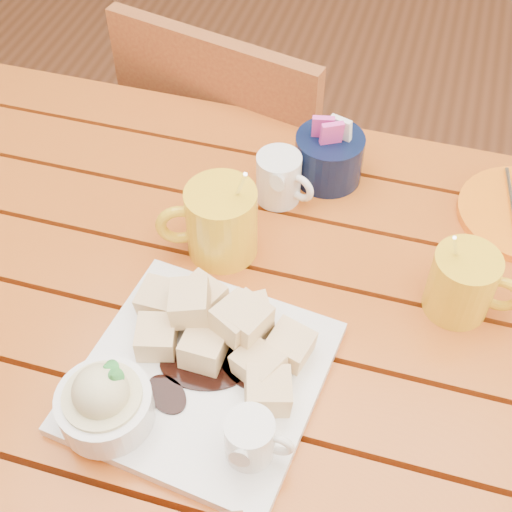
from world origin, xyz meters
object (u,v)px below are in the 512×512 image
(table, at_px, (217,339))
(dessert_plate, at_px, (185,373))
(coffee_mug_left, at_px, (219,221))
(coffee_mug_right, at_px, (464,283))
(chair_far, at_px, (245,172))

(table, relative_size, dessert_plate, 3.92)
(coffee_mug_left, distance_m, coffee_mug_right, 0.33)
(dessert_plate, bearing_deg, table, 95.49)
(coffee_mug_left, distance_m, chair_far, 0.56)
(table, height_order, coffee_mug_right, coffee_mug_right)
(coffee_mug_right, bearing_deg, dessert_plate, -139.99)
(dessert_plate, height_order, coffee_mug_right, coffee_mug_right)
(coffee_mug_left, bearing_deg, dessert_plate, -103.85)
(table, relative_size, coffee_mug_left, 7.39)
(chair_far, bearing_deg, coffee_mug_right, 146.25)
(table, bearing_deg, coffee_mug_left, 101.67)
(coffee_mug_right, xyz_separation_m, chair_far, (-0.43, 0.46, -0.32))
(coffee_mug_left, height_order, coffee_mug_right, coffee_mug_left)
(table, xyz_separation_m, coffee_mug_right, (0.31, 0.07, 0.16))
(table, distance_m, chair_far, 0.56)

